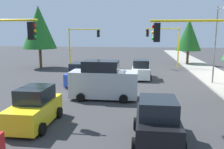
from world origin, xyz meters
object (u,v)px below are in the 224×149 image
object	(u,v)px
tree_roadside_far	(189,35)
tree_opposite_side	(39,27)
car_blue	(79,74)
car_black	(157,122)
car_white	(141,70)
traffic_signal_far_right	(82,39)
car_yellow	(35,108)
traffic_signal_near_left	(203,50)
traffic_signal_far_left	(165,39)
delivery_van_silver	(104,81)
street_lamp_curbside	(217,37)

from	to	relation	value
tree_roadside_far	tree_opposite_side	bearing A→B (deg)	-73.69
car_blue	car_black	size ratio (longest dim) A/B	1.15
car_white	car_black	bearing A→B (deg)	3.00
tree_roadside_far	car_white	distance (m)	14.30
tree_roadside_far	car_white	size ratio (longest dim) A/B	1.68
traffic_signal_far_right	car_yellow	world-z (taller)	traffic_signal_far_right
tree_opposite_side	traffic_signal_near_left	bearing A→B (deg)	42.79
traffic_signal_near_left	tree_roadside_far	size ratio (longest dim) A/B	0.82
car_yellow	tree_roadside_far	bearing A→B (deg)	154.06
tree_roadside_far	car_yellow	distance (m)	28.35
traffic_signal_far_left	car_yellow	bearing A→B (deg)	-21.66
delivery_van_silver	car_blue	distance (m)	5.56
street_lamp_curbside	traffic_signal_far_left	bearing A→B (deg)	-161.15
traffic_signal_far_right	car_blue	bearing A→B (deg)	12.48
tree_opposite_side	car_yellow	xyz separation A→B (m)	(19.30, 8.19, -4.51)
traffic_signal_far_left	car_black	size ratio (longest dim) A/B	1.48
car_blue	delivery_van_silver	bearing A→B (deg)	33.52
tree_opposite_side	delivery_van_silver	xyz separation A→B (m)	(14.00, 10.94, -4.13)
traffic_signal_near_left	traffic_signal_far_right	bearing A→B (deg)	-150.52
traffic_signal_far_left	delivery_van_silver	size ratio (longest dim) A/B	1.12
street_lamp_curbside	car_yellow	xyz separation A→B (m)	(10.91, -12.01, -3.45)
delivery_van_silver	car_blue	size ratio (longest dim) A/B	1.15
delivery_van_silver	traffic_signal_far_right	bearing A→B (deg)	-160.77
traffic_signal_far_right	street_lamp_curbside	distance (m)	18.13
traffic_signal_far_right	tree_roadside_far	distance (m)	15.67
car_blue	car_white	xyz separation A→B (m)	(-3.35, 5.71, 0.00)
car_white	traffic_signal_far_left	bearing A→B (deg)	159.12
car_yellow	traffic_signal_far_right	bearing A→B (deg)	-172.42
tree_opposite_side	car_black	bearing A→B (deg)	35.05
car_white	traffic_signal_far_right	bearing A→B (deg)	-134.27
traffic_signal_near_left	delivery_van_silver	distance (m)	7.45
traffic_signal_far_right	car_black	distance (m)	24.36
traffic_signal_near_left	car_white	distance (m)	12.72
delivery_van_silver	car_white	xyz separation A→B (m)	(-7.97, 2.65, -0.38)
traffic_signal_near_left	delivery_van_silver	xyz separation A→B (m)	(-4.00, -5.73, -2.60)
tree_roadside_far	traffic_signal_near_left	bearing A→B (deg)	-9.08
street_lamp_curbside	car_yellow	bearing A→B (deg)	-47.74
traffic_signal_near_left	tree_opposite_side	bearing A→B (deg)	-137.21
street_lamp_curbside	delivery_van_silver	bearing A→B (deg)	-58.79
street_lamp_curbside	car_yellow	size ratio (longest dim) A/B	1.86
street_lamp_curbside	car_black	distance (m)	13.84
delivery_van_silver	car_white	world-z (taller)	delivery_van_silver
delivery_van_silver	tree_opposite_side	bearing A→B (deg)	-142.00
tree_roadside_far	car_yellow	bearing A→B (deg)	-25.94
traffic_signal_far_left	delivery_van_silver	xyz separation A→B (m)	(16.00, -5.72, -2.55)
traffic_signal_far_left	traffic_signal_far_right	bearing A→B (deg)	-90.00
car_blue	tree_opposite_side	bearing A→B (deg)	-139.97
tree_opposite_side	tree_roadside_far	world-z (taller)	tree_opposite_side
traffic_signal_far_right	delivery_van_silver	xyz separation A→B (m)	(16.00, 5.58, -2.50)
tree_roadside_far	car_blue	size ratio (longest dim) A/B	1.60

